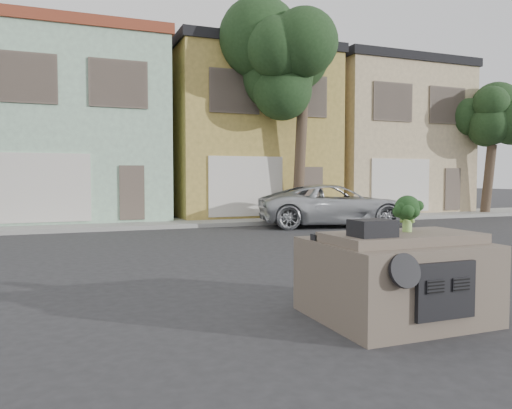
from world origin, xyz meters
TOP-DOWN VIEW (x-y plane):
  - ground_plane at (0.00, 0.00)m, footprint 120.00×120.00m
  - sidewalk at (0.00, 10.50)m, footprint 40.00×3.00m
  - townhouse_mint at (-3.50, 14.50)m, footprint 7.20×8.20m
  - townhouse_tan at (4.00, 14.50)m, footprint 7.20×8.20m
  - townhouse_beige at (11.50, 14.50)m, footprint 7.20×8.20m
  - silver_pickup at (5.44, 7.80)m, footprint 6.02×3.85m
  - tree_near at (5.00, 9.80)m, footprint 4.40×4.00m
  - tree_far at (15.00, 9.80)m, footprint 3.20×3.00m
  - car_dashboard at (0.00, -3.00)m, footprint 2.00×1.80m
  - instrument_hump at (-0.58, -3.35)m, footprint 0.48×0.38m
  - wiper_arm at (0.28, -2.62)m, footprint 0.69×0.15m
  - broccoli at (0.14, -3.07)m, footprint 0.45×0.45m

SIDE VIEW (x-z plane):
  - ground_plane at x=0.00m, z-range 0.00..0.00m
  - silver_pickup at x=5.44m, z-range -0.77..0.77m
  - sidewalk at x=0.00m, z-range 0.00..0.15m
  - car_dashboard at x=0.00m, z-range 0.00..1.12m
  - wiper_arm at x=0.28m, z-range 1.12..1.14m
  - instrument_hump at x=-0.58m, z-range 1.12..1.32m
  - broccoli at x=0.14m, z-range 1.12..1.60m
  - tree_far at x=15.00m, z-range 0.00..6.00m
  - townhouse_mint at x=-3.50m, z-range 0.00..7.55m
  - townhouse_tan at x=4.00m, z-range 0.00..7.55m
  - townhouse_beige at x=11.50m, z-range 0.00..7.55m
  - tree_near at x=5.00m, z-range 0.00..8.50m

